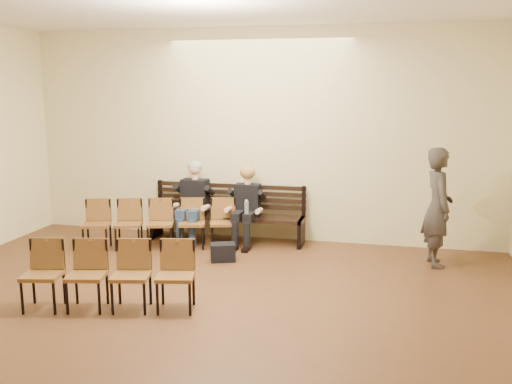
{
  "coord_description": "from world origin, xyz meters",
  "views": [
    {
      "loc": [
        2.16,
        -4.23,
        2.58
      ],
      "look_at": [
        0.17,
        4.05,
        0.97
      ],
      "focal_mm": 40.0,
      "sensor_mm": 36.0,
      "label": 1
    }
  ],
  "objects_px": {
    "passerby": "(438,198)",
    "chair_row_back": "(109,276)",
    "bench": "(227,228)",
    "seated_man": "(193,202)",
    "chair_row_front": "(160,224)",
    "seated_woman": "(246,209)",
    "bag": "(223,252)",
    "water_bottle": "(247,215)",
    "laptop": "(189,209)"
  },
  "relations": [
    {
      "from": "chair_row_back",
      "to": "seated_woman",
      "type": "bearing_deg",
      "value": 62.11
    },
    {
      "from": "bench",
      "to": "chair_row_front",
      "type": "relative_size",
      "value": 1.07
    },
    {
      "from": "seated_woman",
      "to": "chair_row_front",
      "type": "xyz_separation_m",
      "value": [
        -1.28,
        -0.53,
        -0.19
      ]
    },
    {
      "from": "seated_woman",
      "to": "bag",
      "type": "height_order",
      "value": "seated_woman"
    },
    {
      "from": "bench",
      "to": "seated_woman",
      "type": "bearing_deg",
      "value": -18.1
    },
    {
      "from": "bench",
      "to": "water_bottle",
      "type": "distance_m",
      "value": 0.68
    },
    {
      "from": "laptop",
      "to": "chair_row_back",
      "type": "xyz_separation_m",
      "value": [
        0.07,
        -2.89,
        -0.17
      ]
    },
    {
      "from": "passerby",
      "to": "chair_row_front",
      "type": "xyz_separation_m",
      "value": [
        -4.22,
        -0.11,
        -0.59
      ]
    },
    {
      "from": "bench",
      "to": "bag",
      "type": "distance_m",
      "value": 1.11
    },
    {
      "from": "laptop",
      "to": "chair_row_front",
      "type": "distance_m",
      "value": 0.55
    },
    {
      "from": "laptop",
      "to": "water_bottle",
      "type": "distance_m",
      "value": 1.01
    },
    {
      "from": "bag",
      "to": "passerby",
      "type": "bearing_deg",
      "value": 10.01
    },
    {
      "from": "passerby",
      "to": "chair_row_back",
      "type": "bearing_deg",
      "value": 112.79
    },
    {
      "from": "bench",
      "to": "seated_man",
      "type": "xyz_separation_m",
      "value": [
        -0.54,
        -0.12,
        0.43
      ]
    },
    {
      "from": "bag",
      "to": "water_bottle",
      "type": "bearing_deg",
      "value": 74.62
    },
    {
      "from": "bench",
      "to": "bag",
      "type": "xyz_separation_m",
      "value": [
        0.26,
        -1.08,
        -0.09
      ]
    },
    {
      "from": "bench",
      "to": "seated_man",
      "type": "relative_size",
      "value": 1.98
    },
    {
      "from": "passerby",
      "to": "bag",
      "type": "bearing_deg",
      "value": 88.03
    },
    {
      "from": "chair_row_front",
      "to": "seated_man",
      "type": "bearing_deg",
      "value": 38.21
    },
    {
      "from": "water_bottle",
      "to": "chair_row_back",
      "type": "bearing_deg",
      "value": -108.5
    },
    {
      "from": "seated_man",
      "to": "laptop",
      "type": "height_order",
      "value": "seated_man"
    },
    {
      "from": "seated_woman",
      "to": "passerby",
      "type": "distance_m",
      "value": 2.99
    },
    {
      "from": "seated_man",
      "to": "passerby",
      "type": "bearing_deg",
      "value": -6.21
    },
    {
      "from": "bag",
      "to": "seated_woman",
      "type": "bearing_deg",
      "value": 83.42
    },
    {
      "from": "seated_woman",
      "to": "passerby",
      "type": "relative_size",
      "value": 0.6
    },
    {
      "from": "seated_man",
      "to": "passerby",
      "type": "height_order",
      "value": "passerby"
    },
    {
      "from": "bench",
      "to": "seated_man",
      "type": "bearing_deg",
      "value": -167.44
    },
    {
      "from": "water_bottle",
      "to": "bench",
      "type": "bearing_deg",
      "value": 138.67
    },
    {
      "from": "chair_row_back",
      "to": "chair_row_front",
      "type": "bearing_deg",
      "value": 87.34
    },
    {
      "from": "chair_row_back",
      "to": "laptop",
      "type": "bearing_deg",
      "value": 79.09
    },
    {
      "from": "bag",
      "to": "bench",
      "type": "bearing_deg",
      "value": 103.43
    },
    {
      "from": "bench",
      "to": "laptop",
      "type": "height_order",
      "value": "laptop"
    },
    {
      "from": "passerby",
      "to": "chair_row_front",
      "type": "relative_size",
      "value": 0.82
    },
    {
      "from": "seated_man",
      "to": "passerby",
      "type": "relative_size",
      "value": 0.67
    },
    {
      "from": "passerby",
      "to": "chair_row_back",
      "type": "xyz_separation_m",
      "value": [
        -3.79,
        -2.63,
        -0.58
      ]
    },
    {
      "from": "water_bottle",
      "to": "passerby",
      "type": "distance_m",
      "value": 2.89
    },
    {
      "from": "chair_row_front",
      "to": "laptop",
      "type": "bearing_deg",
      "value": 29.82
    },
    {
      "from": "water_bottle",
      "to": "bag",
      "type": "bearing_deg",
      "value": -105.38
    },
    {
      "from": "bag",
      "to": "chair_row_front",
      "type": "bearing_deg",
      "value": 159.95
    },
    {
      "from": "seated_man",
      "to": "bag",
      "type": "relative_size",
      "value": 3.67
    },
    {
      "from": "bench",
      "to": "seated_man",
      "type": "distance_m",
      "value": 0.7
    },
    {
      "from": "seated_woman",
      "to": "chair_row_front",
      "type": "distance_m",
      "value": 1.4
    },
    {
      "from": "bag",
      "to": "chair_row_front",
      "type": "relative_size",
      "value": 0.15
    },
    {
      "from": "seated_man",
      "to": "chair_row_back",
      "type": "xyz_separation_m",
      "value": [
        0.06,
        -3.05,
        -0.25
      ]
    },
    {
      "from": "bench",
      "to": "chair_row_back",
      "type": "relative_size",
      "value": 1.32
    },
    {
      "from": "water_bottle",
      "to": "bag",
      "type": "relative_size",
      "value": 0.63
    },
    {
      "from": "seated_man",
      "to": "laptop",
      "type": "distance_m",
      "value": 0.17
    },
    {
      "from": "water_bottle",
      "to": "chair_row_front",
      "type": "distance_m",
      "value": 1.39
    },
    {
      "from": "seated_woman",
      "to": "bench",
      "type": "bearing_deg",
      "value": 161.9
    },
    {
      "from": "seated_woman",
      "to": "seated_man",
      "type": "bearing_deg",
      "value": 180.0
    }
  ]
}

